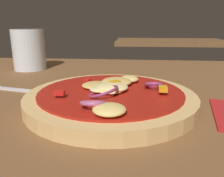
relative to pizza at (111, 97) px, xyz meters
name	(u,v)px	position (x,y,z in m)	size (l,w,h in m)	color
dining_table	(146,126)	(0.05, -0.04, -0.03)	(1.32, 0.96, 0.03)	brown
pizza	(111,97)	(0.00, 0.00, 0.00)	(0.25, 0.25, 0.04)	tan
fork	(24,91)	(-0.16, 0.05, -0.01)	(0.16, 0.05, 0.01)	silver
beer_glass	(29,51)	(-0.24, 0.25, 0.04)	(0.08, 0.08, 0.10)	silver
background_table	(170,42)	(0.30, 1.39, -0.03)	(0.78, 0.45, 0.03)	brown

